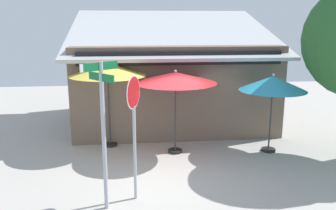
{
  "coord_description": "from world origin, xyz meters",
  "views": [
    {
      "loc": [
        -0.84,
        -8.82,
        3.97
      ],
      "look_at": [
        0.24,
        1.2,
        1.6
      ],
      "focal_mm": 37.62,
      "sensor_mm": 36.0,
      "label": 1
    }
  ],
  "objects_px": {
    "stop_sign": "(134,116)",
    "patio_umbrella_crimson_center": "(175,78)",
    "street_sign_post": "(103,123)",
    "patio_umbrella_teal_right": "(273,84)",
    "patio_umbrella_mustard_left": "(108,70)"
  },
  "relations": [
    {
      "from": "patio_umbrella_teal_right",
      "to": "stop_sign",
      "type": "bearing_deg",
      "value": -148.08
    },
    {
      "from": "stop_sign",
      "to": "patio_umbrella_teal_right",
      "type": "distance_m",
      "value": 4.99
    },
    {
      "from": "street_sign_post",
      "to": "stop_sign",
      "type": "bearing_deg",
      "value": 30.07
    },
    {
      "from": "street_sign_post",
      "to": "stop_sign",
      "type": "xyz_separation_m",
      "value": [
        0.64,
        0.37,
        0.03
      ]
    },
    {
      "from": "stop_sign",
      "to": "street_sign_post",
      "type": "bearing_deg",
      "value": -149.93
    },
    {
      "from": "stop_sign",
      "to": "patio_umbrella_teal_right",
      "type": "bearing_deg",
      "value": 31.92
    },
    {
      "from": "street_sign_post",
      "to": "patio_umbrella_teal_right",
      "type": "distance_m",
      "value": 5.73
    },
    {
      "from": "stop_sign",
      "to": "patio_umbrella_mustard_left",
      "type": "distance_m",
      "value": 3.8
    },
    {
      "from": "patio_umbrella_mustard_left",
      "to": "stop_sign",
      "type": "bearing_deg",
      "value": -78.3
    },
    {
      "from": "patio_umbrella_crimson_center",
      "to": "patio_umbrella_teal_right",
      "type": "distance_m",
      "value": 2.96
    },
    {
      "from": "patio_umbrella_crimson_center",
      "to": "patio_umbrella_teal_right",
      "type": "bearing_deg",
      "value": -4.27
    },
    {
      "from": "patio_umbrella_crimson_center",
      "to": "patio_umbrella_teal_right",
      "type": "relative_size",
      "value": 1.05
    },
    {
      "from": "stop_sign",
      "to": "patio_umbrella_mustard_left",
      "type": "bearing_deg",
      "value": 101.7
    },
    {
      "from": "stop_sign",
      "to": "patio_umbrella_crimson_center",
      "type": "xyz_separation_m",
      "value": [
        1.28,
        2.86,
        0.37
      ]
    },
    {
      "from": "stop_sign",
      "to": "patio_umbrella_crimson_center",
      "type": "height_order",
      "value": "stop_sign"
    }
  ]
}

